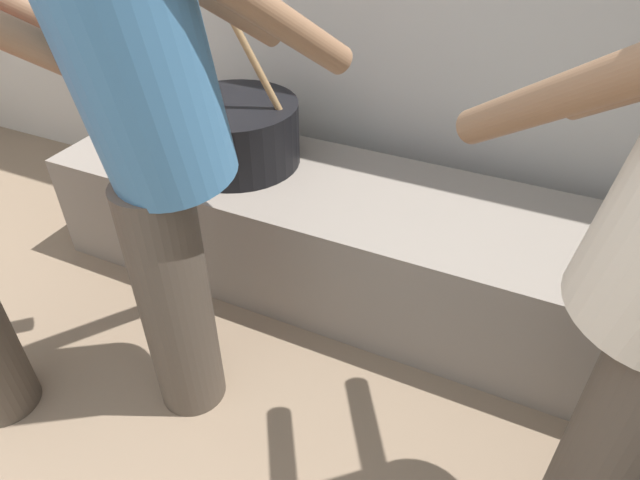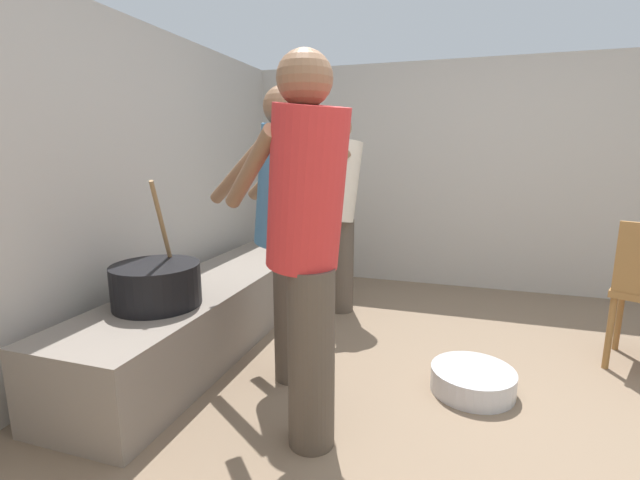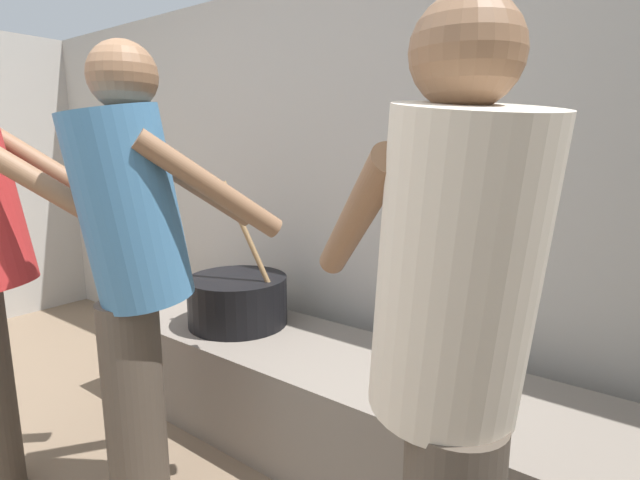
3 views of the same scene
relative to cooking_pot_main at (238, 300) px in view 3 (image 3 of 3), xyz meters
The scene contains 5 objects.
block_enclosure_rear 0.70m from the cooking_pot_main, 88.87° to the left, with size 5.00×0.20×2.06m, color #ADA8A0.
hearth_ledge 0.64m from the cooking_pot_main, ahead, with size 2.42×0.60×0.43m, color slate.
cooking_pot_main is the anchor object (origin of this frame).
cook_in_blue_shirt 0.79m from the cooking_pot_main, 70.38° to the right, with size 0.57×0.73×1.59m.
cook_in_cream_shirt 1.51m from the cooking_pot_main, 26.52° to the right, with size 0.70×0.66×1.53m.
Camera 3 is at (1.65, 0.20, 1.27)m, focal length 27.37 mm.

